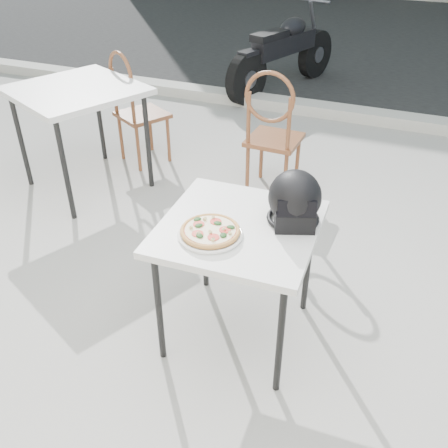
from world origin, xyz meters
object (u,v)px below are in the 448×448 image
at_px(cafe_table_main, 239,236).
at_px(helmet, 295,201).
at_px(plate, 210,234).
at_px(pizza, 210,230).
at_px(motorcycle, 284,54).
at_px(cafe_chair_side, 134,103).
at_px(cafe_chair_main, 272,127).
at_px(cafe_table_side, 77,97).

distance_m(cafe_table_main, helmet, 0.33).
bearing_deg(helmet, plate, -160.66).
height_order(pizza, motorcycle, motorcycle).
bearing_deg(cafe_chair_side, plate, 159.52).
relative_size(plate, motorcycle, 0.19).
distance_m(cafe_chair_main, cafe_chair_side, 1.30).
bearing_deg(cafe_chair_main, cafe_table_main, 103.44).
distance_m(cafe_table_main, motorcycle, 4.29).
distance_m(plate, pizza, 0.02).
bearing_deg(cafe_chair_main, pizza, 99.48).
height_order(helmet, cafe_table_side, helmet).
height_order(plate, pizza, pizza).
relative_size(helmet, cafe_chair_side, 0.34).
bearing_deg(plate, motorcycle, 101.68).
relative_size(cafe_chair_main, cafe_chair_side, 1.02).
bearing_deg(cafe_chair_main, cafe_table_side, 18.84).
bearing_deg(plate, cafe_table_main, 56.79).
bearing_deg(plate, cafe_chair_main, 97.59).
height_order(pizza, helmet, helmet).
bearing_deg(cafe_chair_side, pizza, 159.52).
bearing_deg(helmet, motorcycle, 86.59).
bearing_deg(cafe_chair_side, cafe_table_side, 102.94).
bearing_deg(pizza, cafe_table_side, 143.01).
xyz_separation_m(helmet, motorcycle, (-1.22, 4.04, -0.40)).
relative_size(pizza, helmet, 0.91).
xyz_separation_m(plate, motorcycle, (-0.89, 4.31, -0.29)).
relative_size(cafe_table_main, motorcycle, 0.40).
height_order(cafe_chair_main, cafe_table_side, cafe_chair_main).
height_order(cafe_table_main, helmet, helmet).
distance_m(helmet, cafe_table_side, 2.25).
bearing_deg(cafe_chair_side, helmet, 169.77).
bearing_deg(cafe_table_side, plate, -37.00).
bearing_deg(cafe_table_side, cafe_chair_main, 16.95).
height_order(cafe_table_side, cafe_chair_side, cafe_chair_side).
height_order(plate, cafe_chair_main, cafe_chair_main).
distance_m(plate, cafe_table_side, 2.11).
xyz_separation_m(plate, helmet, (0.33, 0.27, 0.11)).
height_order(pizza, cafe_chair_main, cafe_chair_main).
height_order(plate, helmet, helmet).
height_order(helmet, cafe_chair_main, cafe_chair_main).
xyz_separation_m(helmet, cafe_table_side, (-2.01, 0.99, -0.07)).
xyz_separation_m(pizza, cafe_chair_side, (-1.52, 1.81, -0.18)).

